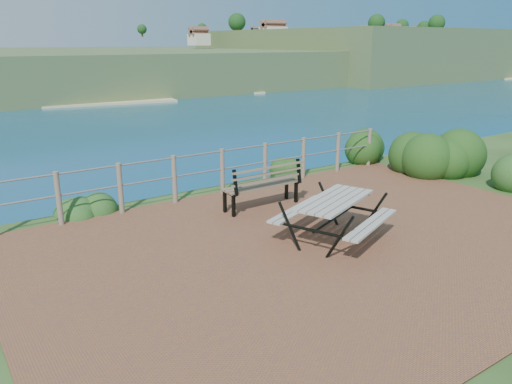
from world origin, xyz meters
The scene contains 9 objects.
ground centered at (0.00, 0.00, 0.00)m, with size 10.00×7.00×0.12m, color brown.
safety_railing centered at (0.00, 3.35, 0.57)m, with size 9.40×0.10×1.00m.
distant_bay centered at (173.07, 202.61, -1.52)m, with size 290.00×232.36×24.00m.
picnic_table centered at (0.14, -0.02, 0.46)m, with size 1.85×1.40×0.72m.
park_bench centered at (0.15, 2.07, 0.62)m, with size 1.68×0.44×0.94m.
shrub_right_front centered at (5.39, 1.92, 0.00)m, with size 1.56×1.56×2.21m, color #144114.
shrub_right_edge centered at (4.98, 3.65, 0.00)m, with size 1.05×1.05×1.50m, color #144114.
shrub_lip_west centered at (-2.88, 3.63, 0.00)m, with size 0.80×0.80×0.55m, color #24531F.
shrub_lip_east centered at (2.58, 4.28, 0.00)m, with size 0.71×0.71×0.43m, color #144114.
Camera 1 is at (-5.40, -5.75, 3.24)m, focal length 35.00 mm.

